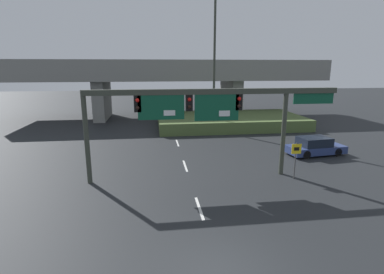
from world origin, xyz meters
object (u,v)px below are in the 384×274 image
at_px(speed_limit_sign, 296,156).
at_px(parked_sedan_near_right, 315,147).
at_px(signal_gantry, 205,107).
at_px(highway_light_pole_near, 215,46).

height_order(speed_limit_sign, parked_sedan_near_right, speed_limit_sign).
distance_m(signal_gantry, highway_light_pole_near, 14.72).
bearing_deg(speed_limit_sign, signal_gantry, 170.28).
distance_m(signal_gantry, parked_sedan_near_right, 10.70).
bearing_deg(parked_sedan_near_right, speed_limit_sign, -137.09).
xyz_separation_m(speed_limit_sign, parked_sedan_near_right, (3.93, 4.66, -0.82)).
bearing_deg(signal_gantry, parked_sedan_near_right, 21.93).
bearing_deg(parked_sedan_near_right, highway_light_pole_near, 114.14).
relative_size(speed_limit_sign, highway_light_pole_near, 0.13).
height_order(highway_light_pole_near, parked_sedan_near_right, highway_light_pole_near).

